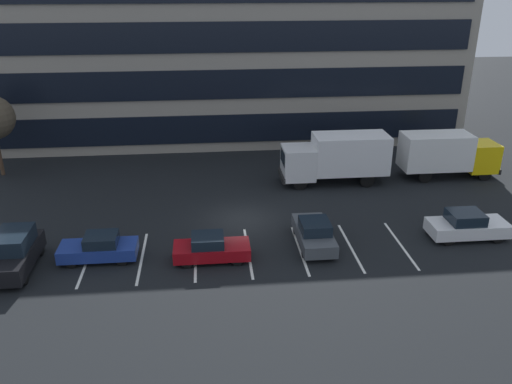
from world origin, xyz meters
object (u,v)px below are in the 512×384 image
suv_black (14,252)px  sedan_white (467,225)px  box_truck_yellow (447,153)px  sedan_charcoal (314,233)px  sedan_maroon (211,248)px  box_truck_white (337,156)px  sedan_navy (99,248)px

suv_black → sedan_white: bearing=2.5°
box_truck_yellow → sedan_white: 9.69m
sedan_charcoal → sedan_maroon: size_ratio=1.07×
sedan_charcoal → sedan_white: 8.70m
box_truck_white → sedan_maroon: bearing=-132.1°
sedan_navy → suv_black: (-4.01, -0.57, 0.28)m
box_truck_white → sedan_navy: bearing=-147.6°
box_truck_white → suv_black: size_ratio=1.72×
box_truck_white → sedan_charcoal: (-3.37, -8.91, -1.24)m
box_truck_yellow → sedan_charcoal: size_ratio=1.66×
sedan_navy → box_truck_white: bearing=32.4°
box_truck_yellow → suv_black: size_ratio=1.61×
sedan_navy → sedan_maroon: bearing=-6.0°
sedan_navy → sedan_maroon: (5.75, -0.60, -0.00)m
sedan_white → sedan_maroon: bearing=-175.7°
sedan_navy → suv_black: size_ratio=0.91×
sedan_maroon → box_truck_yellow: bearing=30.9°
sedan_charcoal → sedan_maroon: 5.72m
box_truck_yellow → sedan_maroon: 20.01m
sedan_charcoal → sedan_white: size_ratio=0.97×
suv_black → sedan_maroon: bearing=-0.2°
box_truck_white → box_truck_yellow: 8.15m
sedan_white → box_truck_yellow: bearing=73.0°
sedan_charcoal → sedan_white: sedan_white is taller
box_truck_yellow → suv_black: box_truck_yellow is taller
box_truck_white → suv_black: 21.24m
box_truck_white → sedan_maroon: (-8.99, -9.97, -1.28)m
box_truck_yellow → suv_black: (-26.90, -10.24, -0.88)m
sedan_charcoal → sedan_maroon: sedan_charcoal is taller
sedan_navy → sedan_white: size_ratio=0.90×
box_truck_white → sedan_charcoal: size_ratio=1.77×
box_truck_yellow → sedan_navy: box_truck_yellow is taller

